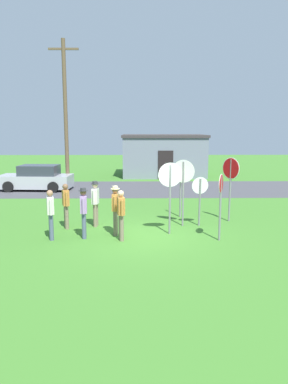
{
  "coord_description": "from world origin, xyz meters",
  "views": [
    {
      "loc": [
        -0.04,
        -12.52,
        3.71
      ],
      "look_at": [
        0.17,
        1.53,
        1.3
      ],
      "focal_mm": 34.98,
      "sensor_mm": 36.0,
      "label": 1
    }
  ],
  "objects_px": {
    "person_in_dark_shirt": "(66,203)",
    "stop_sign_far_back": "(230,177)",
    "person_holding_notes": "(121,212)",
    "stop_sign_leaning_left": "(200,193)",
    "stop_sign_leaning_right": "(183,180)",
    "stop_sign_tallest": "(221,197)",
    "stop_sign_center_cluster": "(170,185)",
    "person_with_sunhat": "(95,201)",
    "stop_sign_nearest": "(181,184)",
    "parked_car_on_street": "(37,179)",
    "person_on_left": "(84,210)",
    "utility_pole": "(66,112)",
    "person_in_blue": "(51,212)",
    "person_near_signs": "(115,207)"
  },
  "relations": [
    {
      "from": "person_in_dark_shirt",
      "to": "person_with_sunhat",
      "type": "bearing_deg",
      "value": 16.62
    },
    {
      "from": "parked_car_on_street",
      "to": "stop_sign_tallest",
      "type": "relative_size",
      "value": 1.97
    },
    {
      "from": "stop_sign_nearest",
      "to": "person_in_blue",
      "type": "relative_size",
      "value": 1.23
    },
    {
      "from": "utility_pole",
      "to": "person_on_left",
      "type": "relative_size",
      "value": 5.14
    },
    {
      "from": "stop_sign_leaning_right",
      "to": "person_holding_notes",
      "type": "distance_m",
      "value": 3.05
    },
    {
      "from": "person_with_sunhat",
      "to": "parked_car_on_street",
      "type": "bearing_deg",
      "value": 117.84
    },
    {
      "from": "stop_sign_leaning_right",
      "to": "person_with_sunhat",
      "type": "height_order",
      "value": "stop_sign_leaning_right"
    },
    {
      "from": "stop_sign_leaning_left",
      "to": "person_near_signs",
      "type": "relative_size",
      "value": 1.09
    },
    {
      "from": "person_in_blue",
      "to": "utility_pole",
      "type": "bearing_deg",
      "value": 97.7
    },
    {
      "from": "parked_car_on_street",
      "to": "stop_sign_far_back",
      "type": "height_order",
      "value": "stop_sign_far_back"
    },
    {
      "from": "parked_car_on_street",
      "to": "stop_sign_nearest",
      "type": "xyz_separation_m",
      "value": [
        7.94,
        -7.12,
        0.7
      ]
    },
    {
      "from": "stop_sign_leaning_left",
      "to": "person_in_dark_shirt",
      "type": "distance_m",
      "value": 5.05
    },
    {
      "from": "stop_sign_nearest",
      "to": "stop_sign_leaning_right",
      "type": "height_order",
      "value": "stop_sign_leaning_right"
    },
    {
      "from": "person_with_sunhat",
      "to": "person_in_blue",
      "type": "bearing_deg",
      "value": -127.16
    },
    {
      "from": "stop_sign_leaning_left",
      "to": "stop_sign_nearest",
      "type": "bearing_deg",
      "value": 111.24
    },
    {
      "from": "utility_pole",
      "to": "stop_sign_nearest",
      "type": "relative_size",
      "value": 4.29
    },
    {
      "from": "stop_sign_nearest",
      "to": "stop_sign_leaning_right",
      "type": "bearing_deg",
      "value": -92.58
    },
    {
      "from": "person_in_blue",
      "to": "person_in_dark_shirt",
      "type": "xyz_separation_m",
      "value": [
        0.24,
        1.4,
        0.0
      ]
    },
    {
      "from": "person_in_dark_shirt",
      "to": "stop_sign_far_back",
      "type": "bearing_deg",
      "value": 9.13
    },
    {
      "from": "person_in_dark_shirt",
      "to": "parked_car_on_street",
      "type": "bearing_deg",
      "value": 111.33
    },
    {
      "from": "stop_sign_center_cluster",
      "to": "person_in_dark_shirt",
      "type": "bearing_deg",
      "value": 168.02
    },
    {
      "from": "stop_sign_tallest",
      "to": "stop_sign_center_cluster",
      "type": "xyz_separation_m",
      "value": [
        -1.6,
        0.78,
        0.27
      ]
    },
    {
      "from": "person_holding_notes",
      "to": "stop_sign_leaning_right",
      "type": "bearing_deg",
      "value": 39.17
    },
    {
      "from": "parked_car_on_street",
      "to": "person_on_left",
      "type": "height_order",
      "value": "person_on_left"
    },
    {
      "from": "parked_car_on_street",
      "to": "stop_sign_center_cluster",
      "type": "height_order",
      "value": "stop_sign_center_cluster"
    },
    {
      "from": "stop_sign_nearest",
      "to": "person_holding_notes",
      "type": "xyz_separation_m",
      "value": [
        -2.34,
        -3.3,
        -0.44
      ]
    },
    {
      "from": "stop_sign_center_cluster",
      "to": "person_holding_notes",
      "type": "distance_m",
      "value": 1.99
    },
    {
      "from": "utility_pole",
      "to": "person_on_left",
      "type": "height_order",
      "value": "utility_pole"
    },
    {
      "from": "person_in_dark_shirt",
      "to": "person_holding_notes",
      "type": "height_order",
      "value": "same"
    },
    {
      "from": "utility_pole",
      "to": "person_on_left",
      "type": "distance_m",
      "value": 11.84
    },
    {
      "from": "stop_sign_leaning_left",
      "to": "person_with_sunhat",
      "type": "relative_size",
      "value": 1.09
    },
    {
      "from": "utility_pole",
      "to": "stop_sign_leaning_right",
      "type": "height_order",
      "value": "utility_pole"
    },
    {
      "from": "stop_sign_tallest",
      "to": "stop_sign_center_cluster",
      "type": "distance_m",
      "value": 1.8
    },
    {
      "from": "stop_sign_center_cluster",
      "to": "person_in_blue",
      "type": "distance_m",
      "value": 4.16
    },
    {
      "from": "stop_sign_far_back",
      "to": "person_holding_notes",
      "type": "distance_m",
      "value": 5.0
    },
    {
      "from": "stop_sign_leaning_left",
      "to": "stop_sign_tallest",
      "type": "height_order",
      "value": "stop_sign_tallest"
    },
    {
      "from": "stop_sign_leaning_right",
      "to": "person_in_dark_shirt",
      "type": "bearing_deg",
      "value": -175.55
    },
    {
      "from": "utility_pole",
      "to": "parked_car_on_street",
      "type": "height_order",
      "value": "utility_pole"
    },
    {
      "from": "stop_sign_tallest",
      "to": "person_near_signs",
      "type": "relative_size",
      "value": 1.29
    },
    {
      "from": "person_on_left",
      "to": "person_holding_notes",
      "type": "height_order",
      "value": "person_on_left"
    },
    {
      "from": "parked_car_on_street",
      "to": "person_in_dark_shirt",
      "type": "distance_m",
      "value": 9.57
    },
    {
      "from": "stop_sign_leaning_right",
      "to": "stop_sign_nearest",
      "type": "bearing_deg",
      "value": 87.42
    },
    {
      "from": "stop_sign_far_back",
      "to": "person_in_blue",
      "type": "distance_m",
      "value": 7.06
    },
    {
      "from": "person_in_dark_shirt",
      "to": "person_in_blue",
      "type": "bearing_deg",
      "value": -99.78
    },
    {
      "from": "utility_pole",
      "to": "person_on_left",
      "type": "bearing_deg",
      "value": -76.73
    },
    {
      "from": "stop_sign_leaning_left",
      "to": "stop_sign_far_back",
      "type": "relative_size",
      "value": 0.73
    },
    {
      "from": "stop_sign_leaning_left",
      "to": "stop_sign_far_back",
      "type": "bearing_deg",
      "value": 27.98
    },
    {
      "from": "person_with_sunhat",
      "to": "stop_sign_far_back",
      "type": "bearing_deg",
      "value": 7.58
    },
    {
      "from": "stop_sign_leaning_right",
      "to": "person_holding_notes",
      "type": "height_order",
      "value": "stop_sign_leaning_right"
    },
    {
      "from": "utility_pole",
      "to": "stop_sign_nearest",
      "type": "bearing_deg",
      "value": -51.96
    }
  ]
}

